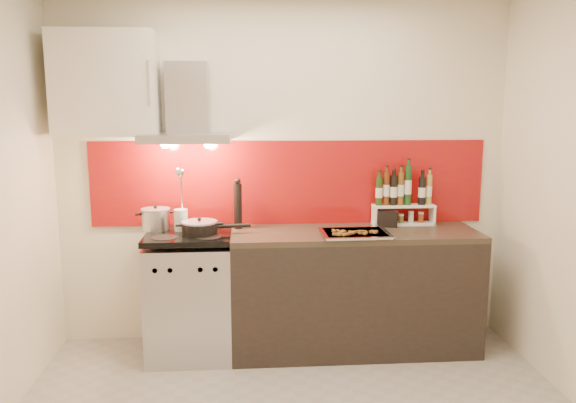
{
  "coord_description": "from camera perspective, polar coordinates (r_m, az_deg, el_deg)",
  "views": [
    {
      "loc": [
        -0.28,
        -2.85,
        1.81
      ],
      "look_at": [
        0.0,
        0.95,
        1.15
      ],
      "focal_mm": 35.0,
      "sensor_mm": 36.0,
      "label": 1
    }
  ],
  "objects": [
    {
      "name": "range_stove",
      "position": [
        4.19,
        -9.87,
        -9.37
      ],
      "size": [
        0.6,
        0.6,
        0.91
      ],
      "color": "#B7B7BA",
      "rests_on": "ground"
    },
    {
      "name": "utensil_jar",
      "position": [
        4.1,
        -10.83,
        -1.16
      ],
      "size": [
        0.1,
        0.15,
        0.48
      ],
      "color": "silver",
      "rests_on": "range_stove"
    },
    {
      "name": "backsplash",
      "position": [
        4.29,
        0.23,
        1.93
      ],
      "size": [
        3.0,
        0.02,
        0.64
      ],
      "primitive_type": "cube",
      "color": "#9D1308",
      "rests_on": "back_wall"
    },
    {
      "name": "stock_pot",
      "position": [
        4.19,
        -13.27,
        -1.74
      ],
      "size": [
        0.21,
        0.21,
        0.18
      ],
      "color": "#B7B7BA",
      "rests_on": "range_stove"
    },
    {
      "name": "step_shelf",
      "position": [
        4.36,
        11.55,
        0.18
      ],
      "size": [
        0.47,
        0.13,
        0.46
      ],
      "color": "white",
      "rests_on": "counter"
    },
    {
      "name": "caddy_box",
      "position": [
        4.28,
        10.09,
        -1.77
      ],
      "size": [
        0.16,
        0.1,
        0.12
      ],
      "primitive_type": "cube",
      "rotation": [
        0.0,
        0.0,
        -0.26
      ],
      "color": "black",
      "rests_on": "counter"
    },
    {
      "name": "range_hood",
      "position": [
        4.1,
        -10.22,
        8.75
      ],
      "size": [
        0.62,
        0.5,
        0.61
      ],
      "color": "#B7B7BA",
      "rests_on": "back_wall"
    },
    {
      "name": "back_wall",
      "position": [
        4.28,
        -0.45,
        3.0
      ],
      "size": [
        3.4,
        0.02,
        2.6
      ],
      "primitive_type": "cube",
      "color": "silver",
      "rests_on": "ground"
    },
    {
      "name": "baking_tray",
      "position": [
        3.98,
        6.78,
        -3.2
      ],
      "size": [
        0.49,
        0.38,
        0.03
      ],
      "color": "silver",
      "rests_on": "counter"
    },
    {
      "name": "pepper_mill",
      "position": [
        4.16,
        -5.12,
        -0.27
      ],
      "size": [
        0.06,
        0.06,
        0.38
      ],
      "color": "black",
      "rests_on": "counter"
    },
    {
      "name": "saute_pan",
      "position": [
        4.0,
        -8.86,
        -2.6
      ],
      "size": [
        0.49,
        0.25,
        0.12
      ],
      "color": "black",
      "rests_on": "range_stove"
    },
    {
      "name": "counter",
      "position": [
        4.25,
        6.67,
        -8.91
      ],
      "size": [
        1.8,
        0.6,
        0.9
      ],
      "color": "black",
      "rests_on": "ground"
    },
    {
      "name": "upper_cabinet",
      "position": [
        4.19,
        -17.98,
        11.29
      ],
      "size": [
        0.7,
        0.35,
        0.72
      ],
      "primitive_type": "cube",
      "color": "silver",
      "rests_on": "back_wall"
    }
  ]
}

